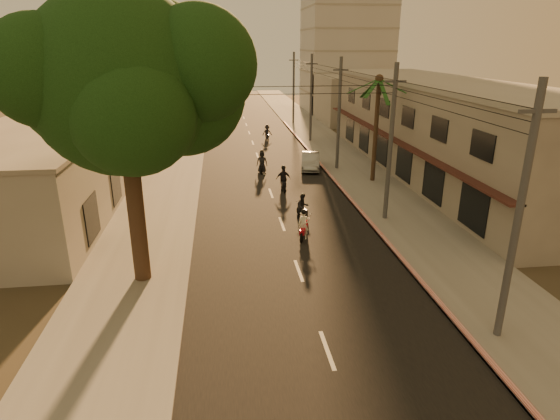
# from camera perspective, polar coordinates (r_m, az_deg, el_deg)

# --- Properties ---
(ground) EXTENTS (160.00, 160.00, 0.00)m
(ground) POSITION_cam_1_polar(r_m,az_deg,el_deg) (20.10, 3.23, -10.00)
(ground) COLOR #383023
(ground) RESTS_ON ground
(road) EXTENTS (10.00, 140.00, 0.02)m
(road) POSITION_cam_1_polar(r_m,az_deg,el_deg) (38.61, -2.07, 4.71)
(road) COLOR black
(road) RESTS_ON ground
(sidewalk_right) EXTENTS (5.00, 140.00, 0.12)m
(sidewalk_right) POSITION_cam_1_polar(r_m,az_deg,el_deg) (39.94, 8.74, 5.07)
(sidewalk_right) COLOR slate
(sidewalk_right) RESTS_ON ground
(sidewalk_left) EXTENTS (5.00, 140.00, 0.12)m
(sidewalk_left) POSITION_cam_1_polar(r_m,az_deg,el_deg) (38.68, -13.24, 4.30)
(sidewalk_left) COLOR slate
(sidewalk_left) RESTS_ON ground
(curb_stripe) EXTENTS (0.20, 60.00, 0.20)m
(curb_stripe) POSITION_cam_1_polar(r_m,az_deg,el_deg) (34.66, 7.13, 2.99)
(curb_stripe) COLOR red
(curb_stripe) RESTS_ON ground
(shophouse_row) EXTENTS (8.80, 34.20, 7.30)m
(shophouse_row) POSITION_cam_1_polar(r_m,az_deg,el_deg) (39.67, 18.94, 9.46)
(shophouse_row) COLOR gray
(shophouse_row) RESTS_ON ground
(left_building) EXTENTS (8.20, 24.20, 5.20)m
(left_building) POSITION_cam_1_polar(r_m,az_deg,el_deg) (33.75, -25.57, 5.14)
(left_building) COLOR gray
(left_building) RESTS_ON ground
(distant_tower) EXTENTS (12.10, 12.10, 28.00)m
(distant_tower) POSITION_cam_1_polar(r_m,az_deg,el_deg) (75.78, 8.18, 22.49)
(distant_tower) COLOR #B7B5B2
(distant_tower) RESTS_ON ground
(broadleaf_tree) EXTENTS (9.60, 8.70, 12.10)m
(broadleaf_tree) POSITION_cam_1_polar(r_m,az_deg,el_deg) (19.65, -17.47, 14.54)
(broadleaf_tree) COLOR black
(broadleaf_tree) RESTS_ON ground
(palm_tree) EXTENTS (5.00, 5.00, 8.20)m
(palm_tree) POSITION_cam_1_polar(r_m,az_deg,el_deg) (35.15, 11.96, 14.67)
(palm_tree) COLOR black
(palm_tree) RESTS_ON ground
(utility_poles) EXTENTS (1.20, 48.26, 9.00)m
(utility_poles) POSITION_cam_1_polar(r_m,az_deg,el_deg) (38.51, 7.33, 14.40)
(utility_poles) COLOR #38383A
(utility_poles) RESTS_ON ground
(filler_right) EXTENTS (8.00, 14.00, 6.00)m
(filler_right) POSITION_cam_1_polar(r_m,az_deg,el_deg) (64.90, 8.52, 13.26)
(filler_right) COLOR gray
(filler_right) RESTS_ON ground
(filler_left_near) EXTENTS (8.00, 14.00, 4.40)m
(filler_left_near) POSITION_cam_1_polar(r_m,az_deg,el_deg) (52.84, -19.12, 10.14)
(filler_left_near) COLOR gray
(filler_left_near) RESTS_ON ground
(filler_left_far) EXTENTS (8.00, 14.00, 7.00)m
(filler_left_far) POSITION_cam_1_polar(r_m,az_deg,el_deg) (70.29, -16.41, 13.58)
(filler_left_far) COLOR gray
(filler_left_far) RESTS_ON ground
(scooter_red) EXTENTS (0.92, 1.63, 1.68)m
(scooter_red) POSITION_cam_1_polar(r_m,az_deg,el_deg) (25.03, 2.90, -1.91)
(scooter_red) COLOR black
(scooter_red) RESTS_ON ground
(scooter_mid_a) EXTENTS (0.97, 1.58, 1.57)m
(scooter_mid_a) POSITION_cam_1_polar(r_m,az_deg,el_deg) (27.97, 2.79, 0.37)
(scooter_mid_a) COLOR black
(scooter_mid_a) RESTS_ON ground
(scooter_mid_b) EXTENTS (1.04, 1.89, 1.86)m
(scooter_mid_b) POSITION_cam_1_polar(r_m,az_deg,el_deg) (33.29, 0.41, 3.74)
(scooter_mid_b) COLOR black
(scooter_mid_b) RESTS_ON ground
(scooter_far_a) EXTENTS (1.00, 1.91, 1.89)m
(scooter_far_a) POSITION_cam_1_polar(r_m,az_deg,el_deg) (38.09, -2.22, 5.80)
(scooter_far_a) COLOR black
(scooter_far_a) RESTS_ON ground
(scooter_far_b) EXTENTS (1.11, 1.74, 1.71)m
(scooter_far_b) POSITION_cam_1_polar(r_m,az_deg,el_deg) (51.52, -1.58, 9.37)
(scooter_far_b) COLOR black
(scooter_far_b) RESTS_ON ground
(parked_car) EXTENTS (2.97, 4.67, 1.36)m
(parked_car) POSITION_cam_1_polar(r_m,az_deg,el_deg) (39.32, 3.74, 5.97)
(parked_car) COLOR gray
(parked_car) RESTS_ON ground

